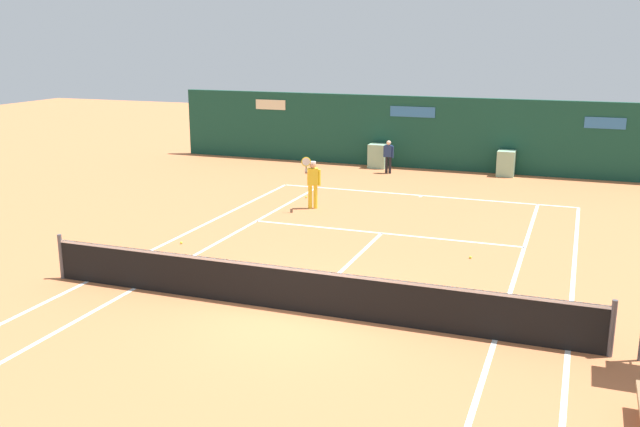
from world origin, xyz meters
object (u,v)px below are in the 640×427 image
(tennis_ball_near_service_line, at_px, (470,257))
(tennis_ball_by_sideline, at_px, (306,197))
(player_on_baseline, at_px, (313,180))
(ball_kid_left_post, at_px, (388,154))
(tennis_ball_mid_court, at_px, (181,243))

(tennis_ball_near_service_line, relative_size, tennis_ball_by_sideline, 1.00)
(player_on_baseline, relative_size, tennis_ball_by_sideline, 26.64)
(tennis_ball_by_sideline, bearing_deg, player_on_baseline, -60.77)
(player_on_baseline, bearing_deg, tennis_ball_near_service_line, 125.61)
(ball_kid_left_post, distance_m, tennis_ball_near_service_line, 11.63)
(ball_kid_left_post, bearing_deg, tennis_ball_by_sideline, 82.95)
(player_on_baseline, xyz_separation_m, tennis_ball_mid_court, (-1.92, -5.08, -0.92))
(player_on_baseline, bearing_deg, tennis_ball_mid_court, 47.27)
(ball_kid_left_post, distance_m, tennis_ball_by_sideline, 5.71)
(tennis_ball_mid_court, relative_size, tennis_ball_by_sideline, 1.00)
(ball_kid_left_post, relative_size, tennis_ball_mid_court, 20.15)
(tennis_ball_mid_court, height_order, tennis_ball_by_sideline, same)
(tennis_ball_near_service_line, bearing_deg, tennis_ball_mid_court, -169.27)
(player_on_baseline, xyz_separation_m, tennis_ball_by_sideline, (-0.77, 1.38, -0.92))
(ball_kid_left_post, bearing_deg, player_on_baseline, 92.24)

